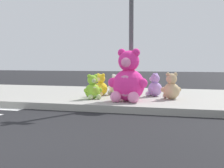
% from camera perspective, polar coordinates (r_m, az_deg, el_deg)
% --- Properties ---
extents(sidewalk, '(28.00, 4.40, 0.15)m').
position_cam_1_polar(sidewalk, '(8.55, -1.83, -2.33)').
color(sidewalk, '#9E9B93').
rests_on(sidewalk, ground_plane).
extents(sign_pole, '(0.56, 0.11, 3.20)m').
position_cam_1_polar(sign_pole, '(7.50, 3.63, 10.33)').
color(sign_pole, '#4C4C51').
rests_on(sign_pole, sidewalk).
extents(plush_pink_large, '(0.92, 0.81, 1.19)m').
position_cam_1_polar(plush_pink_large, '(6.89, 3.06, 0.71)').
color(plush_pink_large, '#F22D93').
rests_on(plush_pink_large, sidewalk).
extents(plush_lavender, '(0.42, 0.46, 0.60)m').
position_cam_1_polar(plush_lavender, '(7.99, 7.94, -0.54)').
color(plush_lavender, '#B28CD8').
rests_on(plush_lavender, sidewalk).
extents(plush_yellow, '(0.44, 0.42, 0.59)m').
position_cam_1_polar(plush_yellow, '(8.04, -2.20, -0.52)').
color(plush_yellow, yellow).
rests_on(plush_yellow, sidewalk).
extents(plush_red, '(0.39, 0.45, 0.58)m').
position_cam_1_polar(plush_red, '(8.40, 3.84, -0.36)').
color(plush_red, red).
rests_on(plush_red, sidewalk).
extents(plush_lime, '(0.42, 0.43, 0.60)m').
position_cam_1_polar(plush_lime, '(7.33, -3.63, -0.94)').
color(plush_lime, '#8CD133').
rests_on(plush_lime, sidewalk).
extents(plush_tan, '(0.48, 0.46, 0.64)m').
position_cam_1_polar(plush_tan, '(7.42, 11.05, -0.82)').
color(plush_tan, tan).
rests_on(plush_tan, sidewalk).
extents(plush_white, '(0.40, 0.40, 0.56)m').
position_cam_1_polar(plush_white, '(8.33, 0.60, -0.43)').
color(plush_white, white).
rests_on(plush_white, sidewalk).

